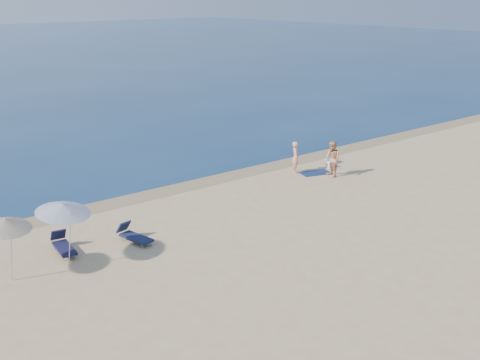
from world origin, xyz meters
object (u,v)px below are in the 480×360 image
Objects in this scene: blue_cooler at (332,160)px; umbrella_near at (63,208)px; person_left at (296,157)px; person_right at (332,159)px.

blue_cooler is 17.39m from umbrella_near.
umbrella_near is at bearing 179.57° from blue_cooler.
person_left is 1.96m from person_right.
person_left is 3.49× the size of blue_cooler.
person_left is 0.69× the size of umbrella_near.
blue_cooler is at bearing 149.43° from person_right.
person_right reaches higher than person_left.
blue_cooler is at bearing -8.84° from umbrella_near.
person_right is 15.14m from umbrella_near.
blue_cooler is at bearing -49.90° from person_left.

